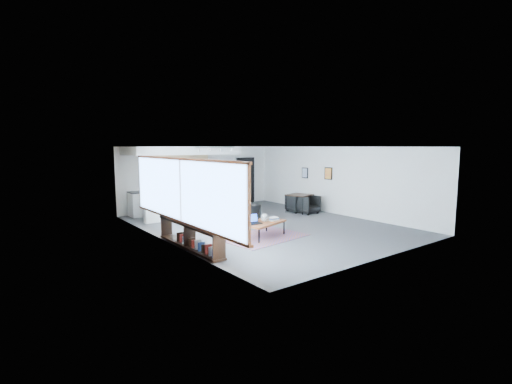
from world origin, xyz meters
TOP-DOWN VIEW (x-y plane):
  - room at (0.00, 0.00)m, footprint 7.02×9.02m
  - window at (-3.46, -0.90)m, footprint 0.10×5.95m
  - console at (-3.30, -1.05)m, footprint 0.35×3.00m
  - kitchenette at (-1.20, 3.71)m, footprint 4.20×1.96m
  - doorway at (2.30, 4.42)m, footprint 1.10×0.12m
  - track_light at (-0.59, 2.20)m, footprint 1.60×0.07m
  - wall_art_lower at (3.47, 0.40)m, footprint 0.03×0.38m
  - wall_art_upper at (3.47, 1.70)m, footprint 0.03×0.34m
  - kilim_rug at (-1.07, -1.22)m, footprint 2.58×1.92m
  - coffee_table at (-1.07, -1.22)m, footprint 1.53×1.10m
  - laptop at (-1.41, -1.21)m, footprint 0.39×0.33m
  - ceramic_pot at (-1.00, -1.22)m, footprint 0.24×0.24m
  - book_stack at (-0.69, -1.21)m, footprint 0.32×0.26m
  - coaster at (-0.90, -1.44)m, footprint 0.10×0.10m
  - armchair_left at (-1.74, 0.70)m, footprint 0.80×0.76m
  - armchair_right at (-0.06, 0.93)m, footprint 0.72×0.68m
  - floor_lamp at (-0.41, 1.43)m, footprint 0.68×0.68m
  - dining_table at (2.58, 1.08)m, footprint 1.04×1.04m
  - dining_chair_near at (2.67, 0.72)m, footprint 0.70×0.66m
  - dining_chair_far at (2.60, 1.21)m, footprint 0.71×0.67m
  - microwave at (-0.22, 4.15)m, footprint 0.56×0.34m

SIDE VIEW (x-z plane):
  - kilim_rug at x=-1.07m, z-range 0.00..0.01m
  - dining_chair_far at x=2.60m, z-range 0.00..0.65m
  - console at x=-3.30m, z-range -0.07..0.73m
  - dining_chair_near at x=2.67m, z-range 0.00..0.67m
  - armchair_right at x=-0.06m, z-range 0.00..0.69m
  - armchair_left at x=-1.74m, z-range 0.00..0.74m
  - coffee_table at x=-1.07m, z-range 0.19..0.64m
  - coaster at x=-0.90m, z-range 0.45..0.45m
  - book_stack at x=-0.69m, z-range 0.45..0.54m
  - laptop at x=-1.41m, z-range 0.39..0.66m
  - ceramic_pot at x=-1.00m, z-range 0.45..0.68m
  - dining_table at x=2.58m, z-range 0.30..1.02m
  - doorway at x=2.30m, z-range 0.00..2.15m
  - microwave at x=-0.22m, z-range 0.93..1.29m
  - room at x=0.00m, z-range -0.01..2.61m
  - kitchenette at x=-1.20m, z-range 0.08..2.68m
  - window at x=-3.46m, z-range 0.63..2.29m
  - wall_art_upper at x=3.47m, z-range 1.28..1.72m
  - wall_art_lower at x=3.47m, z-range 1.31..1.79m
  - floor_lamp at x=-0.41m, z-range 0.66..2.45m
  - track_light at x=-0.59m, z-range 2.45..2.60m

